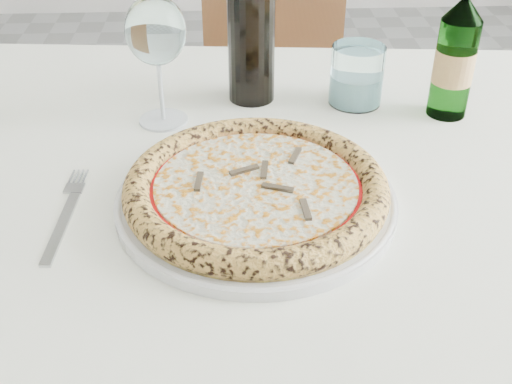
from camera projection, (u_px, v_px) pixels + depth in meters
dining_table at (253, 213)px, 0.95m from camera, size 1.56×1.00×0.76m
chair_far at (271, 77)px, 1.69m from camera, size 0.42×0.42×0.93m
plate at (256, 199)px, 0.81m from camera, size 0.35×0.35×0.02m
pizza at (256, 188)px, 0.80m from camera, size 0.33×0.33×0.03m
fork at (66, 214)px, 0.80m from camera, size 0.03×0.20×0.00m
wine_glass at (156, 33)px, 0.92m from camera, size 0.09×0.09×0.20m
tumbler at (356, 79)px, 1.04m from camera, size 0.09×0.09×0.10m
beer_bottle at (455, 57)px, 0.97m from camera, size 0.06×0.06×0.24m
wine_bottle at (251, 21)px, 1.00m from camera, size 0.08×0.08×0.31m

